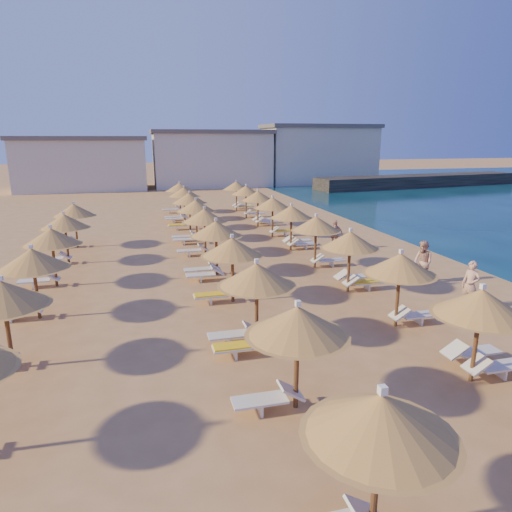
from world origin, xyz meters
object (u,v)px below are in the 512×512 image
object	(u,v)px
parasol_row_west	(216,230)
beachgoer_b	(423,262)
jetty	(419,181)
beachgoer_c	(334,235)
parasol_row_east	(316,225)
beachgoer_a	(471,285)

from	to	relation	value
parasol_row_west	beachgoer_b	distance (m)	9.44
jetty	beachgoer_c	distance (m)	39.27
jetty	parasol_row_east	world-z (taller)	parasol_row_east
parasol_row_west	beachgoer_c	xyz separation A→B (m)	(7.47, 3.34, -1.31)
parasol_row_east	beachgoer_b	distance (m)	5.27
beachgoer_b	beachgoer_c	world-z (taller)	beachgoer_b
jetty	beachgoer_c	size ratio (longest dim) A/B	17.32
parasol_row_east	beachgoer_c	world-z (taller)	parasol_row_east
beachgoer_c	beachgoer_a	xyz separation A→B (m)	(1.11, -10.08, 0.06)
jetty	parasol_row_east	bearing A→B (deg)	-137.69
parasol_row_east	beachgoer_a	size ratio (longest dim) A/B	21.82
beachgoer_b	jetty	bearing A→B (deg)	142.85
parasol_row_west	beachgoer_a	xyz separation A→B (m)	(8.58, -6.74, -1.25)
parasol_row_east	beachgoer_b	xyz separation A→B (m)	(3.69, -3.55, -1.22)
parasol_row_east	beachgoer_a	bearing A→B (deg)	-61.75
parasol_row_east	beachgoer_b	size ratio (longest dim) A/B	21.07
parasol_row_west	beachgoer_a	size ratio (longest dim) A/B	21.82
beachgoer_c	jetty	bearing A→B (deg)	69.13
parasol_row_west	beachgoer_c	bearing A→B (deg)	24.08
beachgoer_b	beachgoer_c	bearing A→B (deg)	-174.14
parasol_row_west	beachgoer_c	world-z (taller)	parasol_row_west
jetty	beachgoer_b	xyz separation A→B (m)	(-24.19, -36.87, 0.21)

